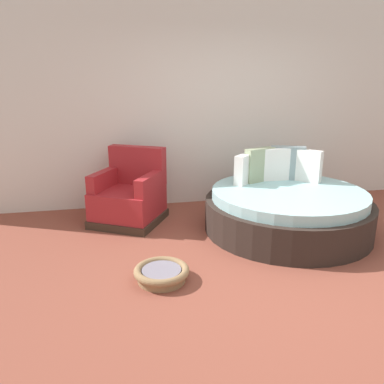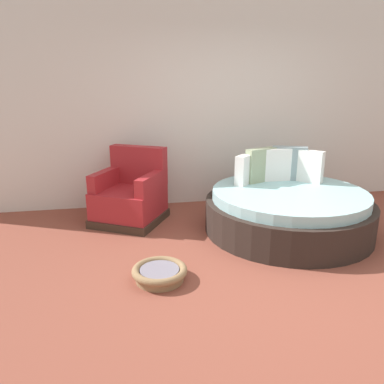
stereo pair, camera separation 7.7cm
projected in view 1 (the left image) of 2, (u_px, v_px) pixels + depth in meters
The scene contains 5 objects.
ground_plane at pixel (282, 277), 3.50m from camera, with size 8.00×8.00×0.02m, color brown.
back_wall at pixel (218, 103), 5.36m from camera, with size 8.00×0.12×2.91m, color silver.
round_daybed at pixel (286, 208), 4.52m from camera, with size 1.98×1.98×0.95m.
red_armchair at pixel (130, 197), 4.78m from camera, with size 1.09×1.09×0.94m.
pet_basket at pixel (162, 273), 3.39m from camera, with size 0.51×0.51×0.13m.
Camera 1 is at (-1.45, -2.90, 1.75)m, focal length 34.82 mm.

